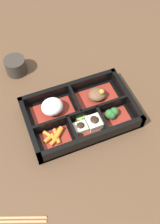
% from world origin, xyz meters
% --- Properties ---
extents(ground_plane, '(3.00, 3.00, 0.00)m').
position_xyz_m(ground_plane, '(0.00, 0.00, 0.00)').
color(ground_plane, '#4C3523').
extents(bento_base, '(0.32, 0.21, 0.01)m').
position_xyz_m(bento_base, '(0.00, 0.00, 0.01)').
color(bento_base, black).
rests_on(bento_base, ground_plane).
extents(bento_rim, '(0.32, 0.21, 0.05)m').
position_xyz_m(bento_rim, '(0.00, -0.00, 0.02)').
color(bento_rim, black).
rests_on(bento_rim, ground_plane).
extents(bowl_rice, '(0.13, 0.08, 0.05)m').
position_xyz_m(bowl_rice, '(-0.07, 0.04, 0.03)').
color(bowl_rice, maroon).
rests_on(bowl_rice, bento_base).
extents(bowl_stew, '(0.13, 0.08, 0.04)m').
position_xyz_m(bowl_stew, '(0.07, 0.04, 0.02)').
color(bowl_stew, maroon).
rests_on(bowl_stew, bento_base).
extents(bowl_carrots, '(0.08, 0.06, 0.02)m').
position_xyz_m(bowl_carrots, '(-0.10, -0.05, 0.02)').
color(bowl_carrots, maroon).
rests_on(bowl_carrots, bento_base).
extents(bowl_tofu, '(0.08, 0.06, 0.04)m').
position_xyz_m(bowl_tofu, '(0.01, -0.05, 0.02)').
color(bowl_tofu, maroon).
rests_on(bowl_tofu, bento_base).
extents(bowl_greens, '(0.08, 0.06, 0.03)m').
position_xyz_m(bowl_greens, '(0.09, -0.04, 0.02)').
color(bowl_greens, maroon).
rests_on(bowl_greens, bento_base).
extents(bowl_pickles, '(0.04, 0.03, 0.01)m').
position_xyz_m(bowl_pickles, '(0.00, -0.01, 0.02)').
color(bowl_pickles, maroon).
rests_on(bowl_pickles, bento_base).
extents(tea_cup, '(0.07, 0.07, 0.05)m').
position_xyz_m(tea_cup, '(-0.13, 0.25, 0.03)').
color(tea_cup, '#2D2823').
rests_on(tea_cup, ground_plane).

